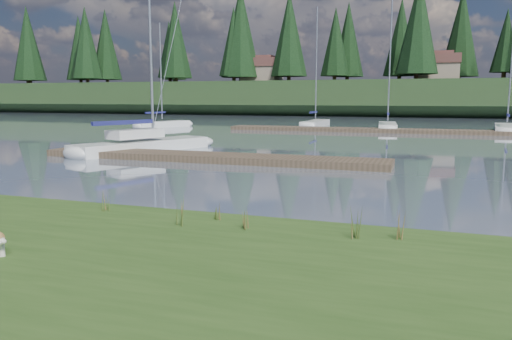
% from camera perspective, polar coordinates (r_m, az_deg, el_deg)
% --- Properties ---
extents(ground, '(200.00, 200.00, 0.00)m').
position_cam_1_polar(ground, '(41.55, 11.90, 4.29)').
color(ground, slate).
rests_on(ground, ground).
extents(bank, '(60.00, 9.00, 0.35)m').
position_cam_1_polar(bank, '(7.83, -25.79, -12.20)').
color(bank, '#324F1D').
rests_on(bank, ground).
extents(ridge, '(200.00, 20.00, 5.00)m').
position_cam_1_polar(ridge, '(84.28, 15.79, 7.82)').
color(ridge, black).
rests_on(ridge, ground).
extents(sailboat_main, '(4.64, 8.90, 12.72)m').
position_cam_1_polar(sailboat_main, '(27.01, -11.74, 3.10)').
color(sailboat_main, silver).
rests_on(sailboat_main, ground).
extents(dock_near, '(16.00, 2.00, 0.30)m').
position_cam_1_polar(dock_near, '(22.32, -5.55, 1.46)').
color(dock_near, '#4C3D2C').
rests_on(dock_near, ground).
extents(dock_far, '(26.00, 2.20, 0.30)m').
position_cam_1_polar(dock_far, '(41.33, 14.66, 4.38)').
color(dock_far, '#4C3D2C').
rests_on(dock_far, ground).
extents(sailboat_bg_0, '(3.49, 6.51, 9.57)m').
position_cam_1_polar(sailboat_bg_0, '(47.65, -10.14, 5.23)').
color(sailboat_bg_0, silver).
rests_on(sailboat_bg_0, ground).
extents(sailboat_bg_1, '(1.52, 7.50, 11.24)m').
position_cam_1_polar(sailboat_bg_1, '(48.91, 6.97, 5.38)').
color(sailboat_bg_1, silver).
rests_on(sailboat_bg_1, ground).
extents(sailboat_bg_2, '(2.12, 7.45, 11.11)m').
position_cam_1_polar(sailboat_bg_2, '(45.44, 14.78, 4.94)').
color(sailboat_bg_2, silver).
rests_on(sailboat_bg_2, ground).
extents(sailboat_bg_3, '(2.55, 8.86, 12.75)m').
position_cam_1_polar(sailboat_bg_3, '(45.94, 26.71, 4.36)').
color(sailboat_bg_3, silver).
rests_on(sailboat_bg_3, ground).
extents(weed_0, '(0.17, 0.14, 0.62)m').
position_cam_1_polar(weed_0, '(9.76, -8.70, -4.79)').
color(weed_0, '#475B23').
rests_on(weed_0, bank).
extents(weed_1, '(0.17, 0.14, 0.46)m').
position_cam_1_polar(weed_1, '(10.12, -4.18, -4.62)').
color(weed_1, '#475B23').
rests_on(weed_1, bank).
extents(weed_2, '(0.17, 0.14, 0.62)m').
position_cam_1_polar(weed_2, '(8.92, 11.48, -6.11)').
color(weed_2, '#475B23').
rests_on(weed_2, bank).
extents(weed_3, '(0.17, 0.14, 0.49)m').
position_cam_1_polar(weed_3, '(11.31, -16.84, -3.51)').
color(weed_3, '#475B23').
rests_on(weed_3, bank).
extents(weed_4, '(0.17, 0.14, 0.42)m').
position_cam_1_polar(weed_4, '(9.42, -1.40, -5.69)').
color(weed_4, '#475B23').
rests_on(weed_4, bank).
extents(weed_5, '(0.17, 0.14, 0.57)m').
position_cam_1_polar(weed_5, '(9.07, 16.31, -6.19)').
color(weed_5, '#475B23').
rests_on(weed_5, bank).
extents(mud_lip, '(60.00, 0.50, 0.14)m').
position_cam_1_polar(mud_lip, '(11.23, -9.67, -5.90)').
color(mud_lip, '#33281C').
rests_on(mud_lip, ground).
extents(conifer_0, '(5.72, 5.72, 14.15)m').
position_cam_1_polar(conifer_0, '(99.17, -18.87, 13.60)').
color(conifer_0, '#382619').
rests_on(conifer_0, ridge).
extents(conifer_1, '(4.40, 4.40, 11.30)m').
position_cam_1_polar(conifer_1, '(94.16, -9.87, 13.39)').
color(conifer_1, '#382619').
rests_on(conifer_1, ridge).
extents(conifer_2, '(6.60, 6.60, 16.05)m').
position_cam_1_polar(conifer_2, '(85.39, -1.76, 15.56)').
color(conifer_2, '#382619').
rests_on(conifer_2, ridge).
extents(conifer_3, '(4.84, 4.84, 12.25)m').
position_cam_1_polar(conifer_3, '(84.98, 9.05, 14.27)').
color(conifer_3, '#382619').
rests_on(conifer_3, ridge).
extents(conifer_4, '(6.16, 6.16, 15.10)m').
position_cam_1_polar(conifer_4, '(77.83, 18.06, 15.54)').
color(conifer_4, '#382619').
rests_on(conifer_4, ridge).
extents(conifer_5, '(3.96, 3.96, 10.35)m').
position_cam_1_polar(conifer_5, '(82.08, 26.68, 13.09)').
color(conifer_5, '#382619').
rests_on(conifer_5, ridge).
extents(house_0, '(6.30, 5.30, 4.65)m').
position_cam_1_polar(house_0, '(85.70, 0.66, 11.36)').
color(house_0, gray).
rests_on(house_0, ridge).
extents(house_1, '(6.30, 5.30, 4.65)m').
position_cam_1_polar(house_1, '(82.24, 20.09, 10.99)').
color(house_1, gray).
rests_on(house_1, ridge).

